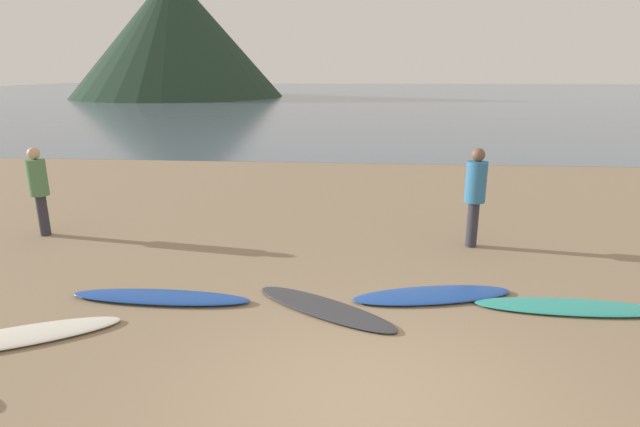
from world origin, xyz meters
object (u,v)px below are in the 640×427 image
object	(u,v)px
surfboard_4	(570,307)
person_1	(475,190)
surfboard_1	(161,297)
surfboard_2	(324,308)
surfboard_3	(432,295)
surfboard_0	(15,337)
person_0	(38,184)

from	to	relation	value
surfboard_4	person_1	bearing A→B (deg)	109.57
surfboard_1	surfboard_2	xyz separation A→B (m)	(2.34, -0.11, -0.02)
surfboard_3	person_1	xyz separation A→B (m)	(0.99, 2.30, 1.04)
surfboard_0	surfboard_1	world-z (taller)	surfboard_1
surfboard_0	person_0	xyz separation A→B (m)	(-2.07, 3.89, 0.99)
surfboard_0	surfboard_2	size ratio (longest dim) A/B	1.07
surfboard_3	surfboard_4	world-z (taller)	surfboard_3
surfboard_3	surfboard_0	bearing A→B (deg)	-175.58
surfboard_1	person_1	size ratio (longest dim) A/B	1.42
surfboard_0	person_1	world-z (taller)	person_1
person_0	person_1	xyz separation A→B (m)	(8.25, 0.04, 0.05)
surfboard_0	surfboard_2	xyz separation A→B (m)	(3.68, 1.11, -0.01)
surfboard_0	surfboard_3	distance (m)	5.44
surfboard_2	surfboard_3	distance (m)	1.60
surfboard_1	surfboard_3	distance (m)	3.88
surfboard_2	person_0	distance (m)	6.45
person_1	surfboard_0	bearing A→B (deg)	152.84
surfboard_1	surfboard_3	world-z (taller)	surfboard_1
surfboard_2	surfboard_3	size ratio (longest dim) A/B	0.96
person_0	person_1	bearing A→B (deg)	102.73
surfboard_2	surfboard_1	bearing A→B (deg)	-151.16
surfboard_3	person_1	bearing A→B (deg)	53.80
surfboard_2	person_0	xyz separation A→B (m)	(-5.74, 2.78, 1.00)
surfboard_3	person_0	bearing A→B (deg)	149.75
surfboard_0	surfboard_1	distance (m)	1.81
person_1	surfboard_3	bearing A→B (deg)	-172.81
surfboard_1	person_1	world-z (taller)	person_1
surfboard_1	surfboard_4	distance (m)	5.69
person_0	surfboard_4	bearing A→B (deg)	87.26
person_0	surfboard_3	bearing A→B (deg)	85.16
surfboard_1	surfboard_4	xyz separation A→B (m)	(5.69, 0.20, -0.01)
surfboard_2	surfboard_0	bearing A→B (deg)	-131.74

